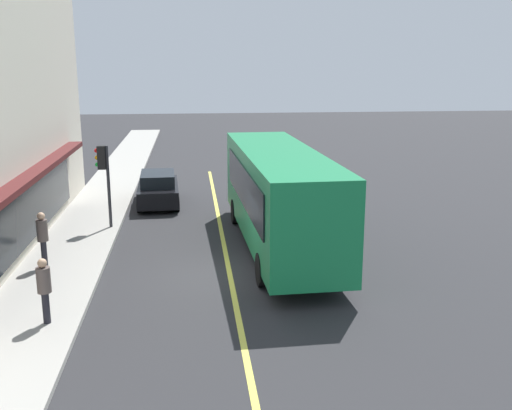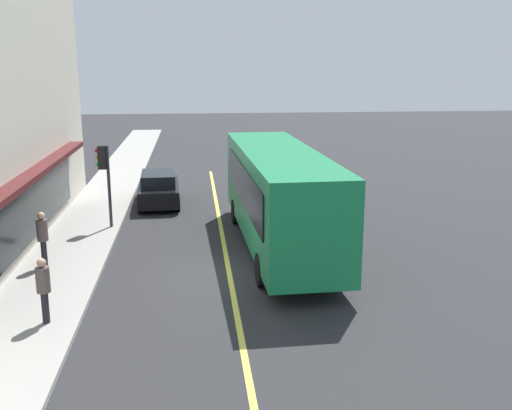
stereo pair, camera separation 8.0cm
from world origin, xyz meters
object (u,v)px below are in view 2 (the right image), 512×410
Objects in this scene: traffic_light at (104,167)px; pedestrian_waiting at (43,284)px; bus at (279,193)px; car_black at (159,189)px; pedestrian_at_corner at (43,234)px.

traffic_light is 8.93m from pedestrian_waiting.
bus is at bearing -114.88° from traffic_light.
car_black is at bearing -23.28° from traffic_light.
traffic_light is 1.91× the size of pedestrian_waiting.
pedestrian_at_corner is (-8.75, 3.13, 0.48)m from car_black.
bus is 3.50× the size of traffic_light.
bus is 8.57m from car_black.
bus is at bearing -147.54° from car_black.
bus reaches higher than pedestrian_at_corner.
traffic_light is at bearing -1.98° from pedestrian_waiting.
bus is 7.88m from pedestrian_at_corner.
pedestrian_at_corner is at bearing 13.39° from pedestrian_waiting.
traffic_light reaches higher than car_black.
bus is at bearing -78.20° from pedestrian_at_corner.
bus reaches higher than pedestrian_waiting.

